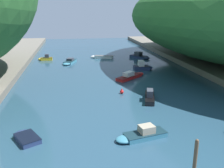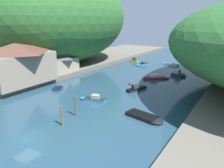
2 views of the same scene
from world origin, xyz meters
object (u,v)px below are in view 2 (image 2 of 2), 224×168
object	(u,v)px
waterfront_building	(16,63)
boat_yellow_tender	(157,78)
boat_small_dinghy	(93,99)
boat_cabin_cruiser	(58,88)
boat_mid_channel	(170,64)
boat_moored_right	(179,74)
channel_buoy_near	(130,83)
boat_red_skiff	(199,68)
boat_far_right_bank	(142,64)
boat_far_upstream	(133,60)
boat_open_rowboat	(137,88)
boathouse_shed	(60,61)
person_on_quay	(52,73)
boat_near_quay	(146,117)

from	to	relation	value
waterfront_building	boat_yellow_tender	distance (m)	31.55
boat_small_dinghy	waterfront_building	bearing A→B (deg)	83.43
boat_cabin_cruiser	boat_mid_channel	xyz separation A→B (m)	(11.33, 36.81, 0.09)
boat_moored_right	channel_buoy_near	bearing A→B (deg)	-23.07
boat_yellow_tender	boat_cabin_cruiser	world-z (taller)	boat_yellow_tender
boat_red_skiff	boat_far_right_bank	size ratio (longest dim) A/B	0.94
boat_small_dinghy	boat_cabin_cruiser	bearing A→B (deg)	69.19
boat_far_upstream	boat_mid_channel	bearing A→B (deg)	-89.16
waterfront_building	boat_mid_channel	distance (m)	44.88
boat_open_rowboat	boat_moored_right	world-z (taller)	boat_moored_right
boat_far_upstream	boat_moored_right	bearing A→B (deg)	-123.63
boathouse_shed	boat_red_skiff	bearing A→B (deg)	41.62
boat_yellow_tender	boat_far_right_bank	bearing A→B (deg)	176.73
boat_far_upstream	channel_buoy_near	xyz separation A→B (m)	(12.27, -25.61, -0.12)
boat_moored_right	boat_mid_channel	size ratio (longest dim) A/B	0.68
boathouse_shed	boat_moored_right	bearing A→B (deg)	29.15
boathouse_shed	boat_open_rowboat	xyz separation A→B (m)	(22.72, -1.04, -3.18)
boat_cabin_cruiser	boat_far_right_bank	bearing A→B (deg)	54.19
boat_mid_channel	boat_far_upstream	bearing A→B (deg)	109.88
waterfront_building	boat_yellow_tender	xyz separation A→B (m)	(22.24, 21.84, -4.87)
boat_open_rowboat	boat_small_dinghy	world-z (taller)	boat_open_rowboat
boat_yellow_tender	channel_buoy_near	world-z (taller)	boat_yellow_tender
boat_cabin_cruiser	channel_buoy_near	xyz separation A→B (m)	(10.87, 10.80, 0.08)
boat_red_skiff	boat_moored_right	size ratio (longest dim) A/B	1.40
boathouse_shed	boat_yellow_tender	bearing A→B (deg)	21.97
boat_cabin_cruiser	channel_buoy_near	world-z (taller)	channel_buoy_near
boat_open_rowboat	person_on_quay	bearing A→B (deg)	-150.56
waterfront_building	boat_small_dinghy	bearing A→B (deg)	5.74
boat_cabin_cruiser	channel_buoy_near	size ratio (longest dim) A/B	4.46
boat_red_skiff	boat_moored_right	bearing A→B (deg)	41.53
boat_small_dinghy	person_on_quay	xyz separation A→B (m)	(-15.80, 5.46, 1.64)
boat_small_dinghy	boat_far_right_bank	world-z (taller)	boat_small_dinghy
boat_far_right_bank	boat_near_quay	xyz separation A→B (m)	(17.14, -35.61, -0.05)
boat_moored_right	boat_mid_channel	bearing A→B (deg)	-148.67
boat_far_upstream	person_on_quay	distance (m)	32.78
channel_buoy_near	person_on_quay	world-z (taller)	person_on_quay
boat_open_rowboat	boat_cabin_cruiser	xyz separation A→B (m)	(-13.98, -8.26, -0.20)
boathouse_shed	boat_cabin_cruiser	xyz separation A→B (m)	(8.74, -9.30, -3.38)
boat_moored_right	person_on_quay	size ratio (longest dim) A/B	2.22
boathouse_shed	boat_small_dinghy	bearing A→B (deg)	-29.90
boat_mid_channel	boat_far_right_bank	bearing A→B (deg)	139.55
boat_red_skiff	boat_cabin_cruiser	world-z (taller)	boat_red_skiff
boat_cabin_cruiser	boat_near_quay	bearing A→B (deg)	-37.91
boat_cabin_cruiser	person_on_quay	xyz separation A→B (m)	(-5.76, 3.96, 1.76)
boat_yellow_tender	boat_moored_right	distance (m)	6.70
boat_cabin_cruiser	boat_near_quay	size ratio (longest dim) A/B	0.57
boathouse_shed	boat_red_skiff	distance (m)	39.05
boat_red_skiff	channel_buoy_near	bearing A→B (deg)	33.33
boat_cabin_cruiser	boat_moored_right	xyz separation A→B (m)	(17.79, 24.10, 0.29)
boat_far_upstream	boat_yellow_tender	bearing A→B (deg)	-140.07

